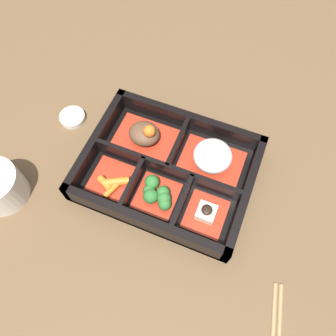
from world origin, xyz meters
The scene contains 9 objects.
ground_plane centered at (0.00, 0.00, 0.00)m, with size 3.00×3.00×0.00m, color brown.
bento_base centered at (0.00, 0.00, 0.01)m, with size 0.31×0.24×0.01m.
bento_rim centered at (0.00, 0.00, 0.02)m, with size 0.31×0.24×0.05m.
bowl_stew centered at (-0.07, 0.05, 0.03)m, with size 0.12×0.09×0.05m.
bowl_rice centered at (0.07, 0.05, 0.03)m, with size 0.12×0.09×0.05m.
bowl_carrots centered at (-0.09, -0.06, 0.02)m, with size 0.07×0.08×0.02m.
bowl_greens centered at (0.00, -0.05, 0.02)m, with size 0.07×0.08×0.03m.
bowl_tofu centered at (0.09, -0.05, 0.02)m, with size 0.07×0.08×0.03m.
sauce_dish centered at (-0.23, 0.04, 0.01)m, with size 0.05×0.05×0.01m.
Camera 1 is at (0.10, -0.25, 0.56)m, focal length 35.00 mm.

